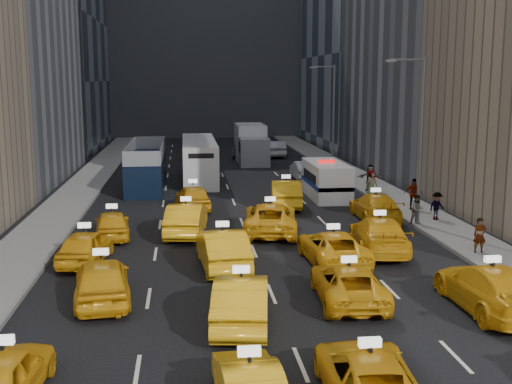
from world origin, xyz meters
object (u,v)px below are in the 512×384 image
double_decker (147,166)px  city_bus (199,160)px  pedestrian_0 (480,235)px  box_truck (251,144)px  taxi_0 (5,375)px  taxi_2 (369,377)px  nypd_van (326,181)px

double_decker → city_bus: double_decker is taller
city_bus → pedestrian_0: city_bus is taller
city_bus → box_truck: box_truck is taller
taxi_0 → city_bus: size_ratio=0.33×
taxi_2 → box_truck: (1.95, 46.01, 1.09)m
taxi_0 → taxi_2: taxi_0 is taller
taxi_0 → nypd_van: 29.55m
taxi_2 → box_truck: bearing=-88.8°
nypd_van → box_truck: box_truck is taller
taxi_0 → taxi_2: (8.85, -1.05, -0.02)m
taxi_0 → city_bus: bearing=-93.8°
nypd_van → box_truck: bearing=103.4°
box_truck → nypd_van: bearing=-86.9°
taxi_0 → city_bus: 35.49m
double_decker → taxi_0: bearing=-92.6°
taxi_2 → pedestrian_0: 15.10m
city_bus → pedestrian_0: (11.91, -23.74, -0.61)m
pedestrian_0 → double_decker: bearing=136.1°
box_truck → city_bus: bearing=-123.5°
nypd_van → double_decker: 13.46m
taxi_0 → box_truck: size_ratio=0.50×
nypd_van → taxi_2: bearing=-96.2°
taxi_2 → nypd_van: nypd_van is taller
pedestrian_0 → nypd_van: bearing=112.6°
taxi_2 → nypd_van: bearing=-96.8°
taxi_0 → pedestrian_0: pedestrian_0 is taller
nypd_van → city_bus: (-8.22, 8.93, 0.40)m
double_decker → pedestrian_0: 26.01m
taxi_2 → city_bus: bearing=-81.3°
taxi_2 → double_decker: size_ratio=0.44×
taxi_0 → double_decker: 31.98m
taxi_0 → pedestrian_0: (17.54, 11.29, 0.26)m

